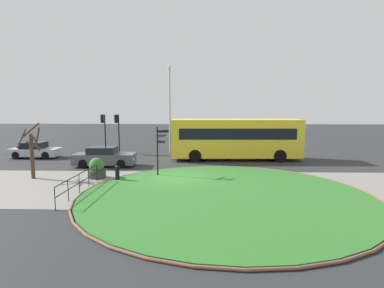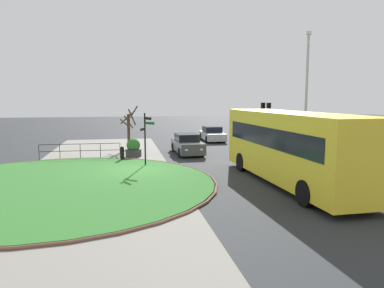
# 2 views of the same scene
# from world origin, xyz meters

# --- Properties ---
(ground) EXTENTS (120.00, 120.00, 0.00)m
(ground) POSITION_xyz_m (0.00, 0.00, 0.00)
(ground) COLOR #282B2D
(sidewalk_paving) EXTENTS (32.00, 7.98, 0.02)m
(sidewalk_paving) POSITION_xyz_m (0.00, -2.01, 0.01)
(sidewalk_paving) COLOR gray
(sidewalk_paving) RESTS_ON ground
(grass_island) EXTENTS (14.25, 14.25, 0.10)m
(grass_island) POSITION_xyz_m (2.66, -3.57, 0.05)
(grass_island) COLOR #2D6B28
(grass_island) RESTS_ON ground
(grass_kerb_ring) EXTENTS (14.56, 14.56, 0.11)m
(grass_kerb_ring) POSITION_xyz_m (2.66, -3.57, 0.06)
(grass_kerb_ring) COLOR brown
(grass_kerb_ring) RESTS_ON ground
(signpost_directional) EXTENTS (0.73, 0.81, 3.15)m
(signpost_directional) POSITION_xyz_m (-1.22, 0.62, 1.87)
(signpost_directional) COLOR black
(signpost_directional) RESTS_ON ground
(bollard_foreground) EXTENTS (0.25, 0.25, 0.94)m
(bollard_foreground) POSITION_xyz_m (-3.51, -0.76, 0.48)
(bollard_foreground) COLOR black
(bollard_foreground) RESTS_ON ground
(railing_grass_edge) EXTENTS (0.09, 5.19, 1.02)m
(railing_grass_edge) POSITION_xyz_m (-4.72, -3.48, 0.67)
(railing_grass_edge) COLOR black
(railing_grass_edge) RESTS_ON ground
(bus_yellow) EXTENTS (10.64, 2.85, 3.35)m
(bus_yellow) POSITION_xyz_m (4.29, 7.00, 1.80)
(bus_yellow) COLOR yellow
(bus_yellow) RESTS_ON ground
(car_near_lane) EXTENTS (4.14, 1.83, 1.36)m
(car_near_lane) POSITION_xyz_m (-12.91, 7.50, 0.63)
(car_near_lane) COLOR #B7B7BC
(car_near_lane) RESTS_ON ground
(car_far_lane) EXTENTS (4.48, 1.86, 1.44)m
(car_far_lane) POSITION_xyz_m (-5.72, 3.85, 0.67)
(car_far_lane) COLOR #474C51
(car_far_lane) RESTS_ON ground
(traffic_light_near) EXTENTS (0.48, 0.32, 3.65)m
(traffic_light_near) POSITION_xyz_m (-7.83, 10.47, 2.68)
(traffic_light_near) COLOR black
(traffic_light_near) RESTS_ON ground
(traffic_light_far) EXTENTS (0.49, 0.28, 3.65)m
(traffic_light_far) POSITION_xyz_m (-6.49, 10.38, 2.68)
(traffic_light_far) COLOR black
(traffic_light_far) RESTS_ON ground
(lamppost_tall) EXTENTS (0.32, 0.32, 8.11)m
(lamppost_tall) POSITION_xyz_m (-1.55, 10.79, 4.35)
(lamppost_tall) COLOR #B7B7BC
(lamppost_tall) RESTS_ON ground
(planter_near_signpost) EXTENTS (1.08, 1.08, 1.27)m
(planter_near_signpost) POSITION_xyz_m (-4.99, -0.01, 0.57)
(planter_near_signpost) COLOR #383838
(planter_near_signpost) RESTS_ON ground
(street_tree_bare) EXTENTS (1.43, 1.44, 3.41)m
(street_tree_bare) POSITION_xyz_m (-8.87, -0.23, 1.73)
(street_tree_bare) COLOR #423323
(street_tree_bare) RESTS_ON ground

